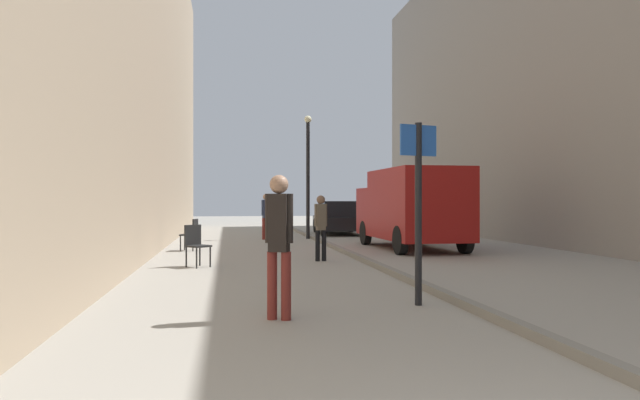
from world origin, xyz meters
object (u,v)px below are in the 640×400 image
pedestrian_main_foreground (321,223)px  lamp_post (308,168)px  pedestrian_mid_block (279,236)px  delivery_van (411,207)px  parked_car (338,218)px  pedestrian_far_crossing (266,213)px  cafe_chair_near_window (192,232)px  cafe_chair_by_doorway (196,242)px  street_sign_post (418,197)px

pedestrian_main_foreground → lamp_post: 8.37m
pedestrian_mid_block → delivery_van: size_ratio=0.34×
parked_car → pedestrian_far_crossing: bearing=-135.1°
pedestrian_far_crossing → cafe_chair_near_window: (-2.49, -4.54, -0.45)m
pedestrian_far_crossing → cafe_chair_by_doorway: 9.02m
street_sign_post → lamp_post: 14.28m
pedestrian_main_foreground → pedestrian_mid_block: bearing=-109.3°
pedestrian_far_crossing → cafe_chair_by_doorway: (-2.15, -8.75, -0.45)m
pedestrian_main_foreground → delivery_van: bearing=36.9°
pedestrian_far_crossing → cafe_chair_near_window: size_ratio=1.84×
delivery_van → cafe_chair_by_doorway: 7.37m
delivery_van → cafe_chair_near_window: delivery_van is taller
pedestrian_mid_block → pedestrian_far_crossing: bearing=107.2°
parked_car → lamp_post: 3.99m
parked_car → pedestrian_main_foreground: bearing=-100.6°
pedestrian_main_foreground → pedestrian_mid_block: 6.96m
pedestrian_mid_block → cafe_chair_near_window: (-1.67, 10.22, -0.50)m
pedestrian_far_crossing → lamp_post: lamp_post is taller
pedestrian_far_crossing → lamp_post: bearing=-11.8°
pedestrian_mid_block → cafe_chair_near_window: bearing=119.7°
pedestrian_main_foreground → parked_car: 11.40m
street_sign_post → lamp_post: bearing=-107.0°
parked_car → cafe_chair_near_window: size_ratio=4.54×
pedestrian_far_crossing → cafe_chair_near_window: pedestrian_far_crossing is taller
parked_car → street_sign_post: 17.34m
pedestrian_mid_block → cafe_chair_by_doorway: size_ratio=1.93×
street_sign_post → cafe_chair_by_doorway: bearing=-73.0°
pedestrian_mid_block → cafe_chair_by_doorway: pedestrian_mid_block is taller
lamp_post → cafe_chair_near_window: lamp_post is taller
street_sign_post → cafe_chair_by_doorway: size_ratio=2.77×
pedestrian_far_crossing → cafe_chair_by_doorway: size_ratio=1.84×
parked_car → cafe_chair_by_doorway: bearing=-112.6°
pedestrian_far_crossing → lamp_post: (1.64, 0.14, 1.72)m
parked_car → cafe_chair_near_window: 9.65m
cafe_chair_near_window → lamp_post: bearing=-26.9°
cafe_chair_by_doorway → street_sign_post: bearing=82.4°
street_sign_post → lamp_post: (0.40, 14.22, 1.18)m
pedestrian_mid_block → cafe_chair_near_window: pedestrian_mid_block is taller
delivery_van → street_sign_post: (-2.89, -9.14, 0.25)m
delivery_van → parked_car: size_ratio=1.24×
parked_car → street_sign_post: (-2.15, -17.19, 0.83)m
street_sign_post → cafe_chair_near_window: 10.29m
pedestrian_main_foreground → pedestrian_mid_block: size_ratio=0.89×
pedestrian_mid_block → cafe_chair_near_window: size_ratio=1.93×
delivery_van → cafe_chair_near_window: size_ratio=5.62×
pedestrian_main_foreground → pedestrian_mid_block: pedestrian_mid_block is taller
cafe_chair_near_window → cafe_chair_by_doorway: (0.34, -4.21, 0.00)m
pedestrian_mid_block → lamp_post: size_ratio=0.38×
delivery_van → cafe_chair_near_window: bearing=175.1°
pedestrian_main_foreground → pedestrian_far_crossing: bearing=90.1°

